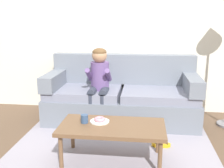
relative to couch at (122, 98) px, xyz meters
name	(u,v)px	position (x,y,z in m)	size (l,w,h in m)	color
ground	(114,144)	(-0.02, -0.85, -0.35)	(10.00, 10.00, 0.00)	brown
wall_back	(124,25)	(-0.02, 0.55, 1.05)	(8.00, 0.10, 2.80)	silver
area_rug	(111,153)	(-0.02, -1.10, -0.34)	(2.38, 1.99, 0.01)	#9993A3
couch	(122,98)	(0.00, 0.00, 0.00)	(2.21, 0.90, 0.96)	slate
coffee_table	(112,129)	(0.01, -1.24, 0.02)	(1.11, 0.57, 0.41)	brown
person_child	(99,79)	(-0.31, -0.21, 0.33)	(0.34, 0.58, 1.10)	#664C84
plate	(100,121)	(-0.14, -1.16, 0.07)	(0.21, 0.21, 0.01)	white
donut	(100,119)	(-0.14, -1.16, 0.10)	(0.12, 0.12, 0.04)	pink
mug	(84,119)	(-0.30, -1.21, 0.11)	(0.08, 0.08, 0.09)	#334C72
toy_controller	(161,145)	(0.55, -0.86, -0.32)	(0.23, 0.09, 0.05)	gold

